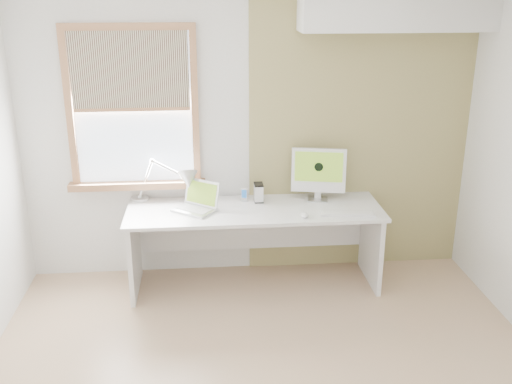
{
  "coord_description": "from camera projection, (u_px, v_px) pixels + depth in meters",
  "views": [
    {
      "loc": [
        -0.39,
        -3.34,
        2.56
      ],
      "look_at": [
        0.0,
        1.05,
        1.0
      ],
      "focal_mm": 41.41,
      "sensor_mm": 36.0,
      "label": 1
    }
  ],
  "objects": [
    {
      "name": "imac",
      "position": [
        319.0,
        171.0,
        5.21
      ],
      "size": [
        0.49,
        0.2,
        0.47
      ],
      "color": "silver",
      "rests_on": "desk"
    },
    {
      "name": "mouse",
      "position": [
        305.0,
        215.0,
        4.9
      ],
      "size": [
        0.07,
        0.11,
        0.03
      ],
      "primitive_type": "ellipsoid",
      "rotation": [
        0.0,
        0.0,
        -0.04
      ],
      "color": "white",
      "rests_on": "desk"
    },
    {
      "name": "accent_wall",
      "position": [
        360.0,
        132.0,
        5.31
      ],
      "size": [
        2.0,
        0.02,
        2.6
      ],
      "primitive_type": "cube",
      "color": "#958957",
      "rests_on": "room"
    },
    {
      "name": "desk_lamp",
      "position": [
        179.0,
        182.0,
        5.13
      ],
      "size": [
        0.65,
        0.4,
        0.39
      ],
      "color": "silver",
      "rests_on": "desk"
    },
    {
      "name": "room",
      "position": [
        271.0,
        203.0,
        3.59
      ],
      "size": [
        4.04,
        3.54,
        2.64
      ],
      "color": "tan",
      "rests_on": "ground"
    },
    {
      "name": "phone_dock",
      "position": [
        244.0,
        197.0,
        5.25
      ],
      "size": [
        0.08,
        0.08,
        0.12
      ],
      "color": "silver",
      "rests_on": "desk"
    },
    {
      "name": "soffit",
      "position": [
        397.0,
        4.0,
        4.8
      ],
      "size": [
        1.6,
        0.4,
        0.42
      ],
      "primitive_type": "cube",
      "color": "white",
      "rests_on": "room"
    },
    {
      "name": "keyboard",
      "position": [
        347.0,
        213.0,
        4.95
      ],
      "size": [
        0.46,
        0.18,
        0.02
      ],
      "color": "white",
      "rests_on": "desk"
    },
    {
      "name": "external_drive",
      "position": [
        259.0,
        192.0,
        5.23
      ],
      "size": [
        0.08,
        0.13,
        0.16
      ],
      "color": "silver",
      "rests_on": "desk"
    },
    {
      "name": "desk",
      "position": [
        254.0,
        227.0,
        5.2
      ],
      "size": [
        2.2,
        0.7,
        0.73
      ],
      "color": "silver",
      "rests_on": "room"
    },
    {
      "name": "laptop",
      "position": [
        197.0,
        203.0,
        5.05
      ],
      "size": [
        0.44,
        0.42,
        0.24
      ],
      "color": "silver",
      "rests_on": "desk"
    },
    {
      "name": "window",
      "position": [
        133.0,
        110.0,
        5.04
      ],
      "size": [
        1.2,
        0.14,
        1.42
      ],
      "color": "#A46B42",
      "rests_on": "room"
    }
  ]
}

